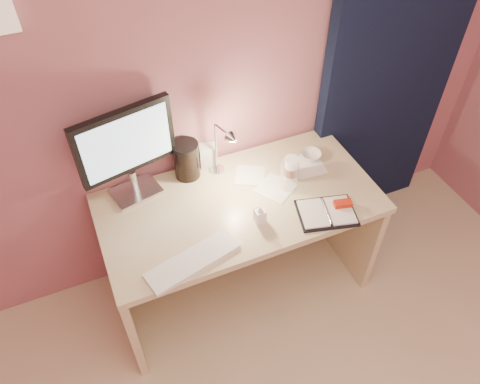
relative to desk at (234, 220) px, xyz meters
name	(u,v)px	position (x,y,z in m)	size (l,w,h in m)	color
room	(379,60)	(0.95, 0.24, 0.63)	(3.50, 3.50, 3.50)	#C6B28E
desk	(234,220)	(0.00, 0.00, 0.00)	(1.40, 0.70, 0.73)	beige
monitor	(126,147)	(-0.46, 0.19, 0.53)	(0.48, 0.22, 0.51)	silver
keyboard	(193,261)	(-0.34, -0.33, 0.23)	(0.44, 0.13, 0.02)	white
planner	(328,212)	(0.36, -0.32, 0.24)	(0.32, 0.27, 0.04)	black
paper_a	(276,188)	(0.21, -0.06, 0.23)	(0.17, 0.17, 0.00)	silver
paper_b	(307,166)	(0.44, 0.02, 0.23)	(0.17, 0.17, 0.00)	silver
paper_c	(250,175)	(0.12, 0.08, 0.23)	(0.15, 0.15, 0.00)	silver
coffee_cup	(291,169)	(0.31, -0.02, 0.29)	(0.08, 0.08, 0.13)	white
clear_cup	(289,175)	(0.27, -0.08, 0.31)	(0.09, 0.09, 0.16)	white
bowl	(311,155)	(0.49, 0.07, 0.24)	(0.11, 0.11, 0.04)	silver
lotion_bottle	(260,213)	(0.04, -0.23, 0.28)	(0.05, 0.05, 0.11)	white
dark_jar	(187,162)	(-0.18, 0.21, 0.32)	(0.13, 0.13, 0.19)	black
product_box	(208,155)	(-0.05, 0.24, 0.29)	(0.09, 0.07, 0.13)	silver
desk_lamp	(218,151)	(-0.04, 0.10, 0.43)	(0.11, 0.20, 0.33)	silver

